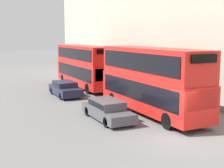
# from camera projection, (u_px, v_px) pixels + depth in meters

# --- Properties ---
(ground_plane) EXTENTS (200.00, 200.00, 0.00)m
(ground_plane) POSITION_uv_depth(u_px,v_px,m) (178.00, 138.00, 16.72)
(ground_plane) COLOR #5B5B5B
(bus_leading) EXTENTS (2.59, 10.41, 4.62)m
(bus_leading) POSITION_uv_depth(u_px,v_px,m) (151.00, 78.00, 21.60)
(bus_leading) COLOR red
(bus_leading) RESTS_ON ground
(bus_second_in_queue) EXTENTS (2.59, 11.04, 4.40)m
(bus_second_in_queue) POSITION_uv_depth(u_px,v_px,m) (84.00, 64.00, 33.03)
(bus_second_in_queue) COLOR red
(bus_second_in_queue) RESTS_ON ground
(car_dark_sedan) EXTENTS (1.79, 4.77, 1.31)m
(car_dark_sedan) POSITION_uv_depth(u_px,v_px,m) (107.00, 109.00, 20.32)
(car_dark_sedan) COLOR #47474C
(car_dark_sedan) RESTS_ON ground
(car_hatchback) EXTENTS (1.89, 4.50, 1.33)m
(car_hatchback) POSITION_uv_depth(u_px,v_px,m) (65.00, 88.00, 28.33)
(car_hatchback) COLOR #1E2338
(car_hatchback) RESTS_ON ground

